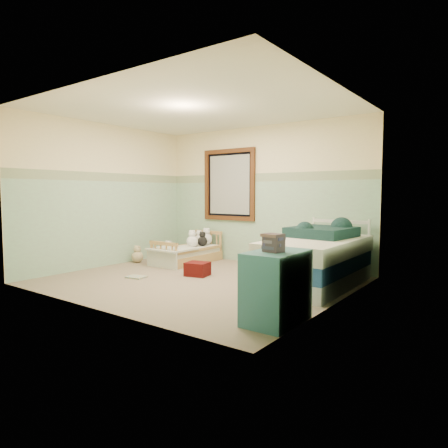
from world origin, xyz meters
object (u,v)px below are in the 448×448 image
Objects in this scene: plush_floor_cream at (169,253)px; twin_bed_frame at (316,278)px; dresser at (276,287)px; red_pillow at (198,269)px; toddler_bed_frame at (188,258)px; floor_book at (136,277)px; plush_floor_tan at (137,257)px.

twin_bed_frame is at bearing -7.35° from plush_floor_cream.
dresser is at bearing -30.79° from plush_floor_cream.
twin_bed_frame is 5.57× the size of red_pillow.
dresser is (0.32, -1.70, 0.25)m from twin_bed_frame.
toddler_bed_frame is 0.57m from plush_floor_cream.
red_pillow is at bearing 37.66° from floor_book.
plush_floor_cream is 0.89× the size of floor_book.
toddler_bed_frame is at bearing 36.57° from plush_floor_tan.
toddler_bed_frame is at bearing 145.65° from dresser.
dresser is 2.82m from floor_book.
plush_floor_cream is 1.75m from floor_book.
plush_floor_tan is (-0.75, -0.56, 0.02)m from toddler_bed_frame.
plush_floor_cream is at bearing 149.21° from dresser.
toddler_bed_frame is 0.69× the size of twin_bed_frame.
red_pillow reaches higher than floor_book.
dresser is at bearing -31.03° from red_pillow.
dresser is at bearing -79.52° from twin_bed_frame.
dresser reaches higher than twin_bed_frame.
dresser reaches higher than plush_floor_tan.
plush_floor_cream reaches higher than floor_book.
plush_floor_cream is 0.13× the size of twin_bed_frame.
plush_floor_cream is at bearing 109.42° from floor_book.
plush_floor_cream reaches higher than twin_bed_frame.
floor_book is at bearing -155.08° from twin_bed_frame.
plush_floor_tan is at bearing -106.92° from plush_floor_cream.
dresser is at bearing -20.51° from floor_book.
twin_bed_frame is at bearing -7.38° from toddler_bed_frame.
dresser is (3.75, -1.50, 0.25)m from plush_floor_tan.
twin_bed_frame is 6.86× the size of floor_book.
red_pillow is (0.91, -0.80, 0.02)m from toddler_bed_frame.
plush_floor_tan is at bearing 171.85° from red_pillow.
plush_floor_tan reaches higher than toddler_bed_frame.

